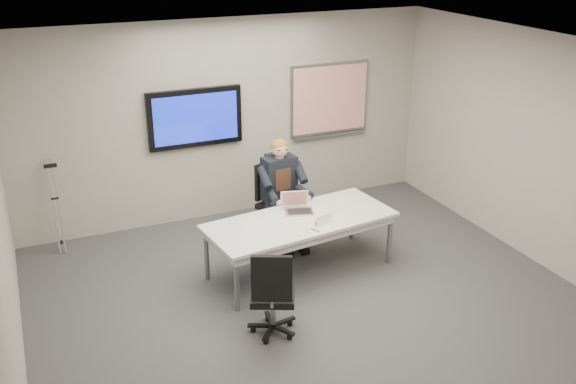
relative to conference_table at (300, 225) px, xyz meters
name	(u,v)px	position (x,y,z in m)	size (l,w,h in m)	color
floor	(323,316)	(-0.19, -1.00, -0.62)	(6.00, 6.00, 0.02)	#37383A
ceiling	(329,57)	(-0.19, -1.00, 2.18)	(6.00, 6.00, 0.02)	silver
wall_back	(229,120)	(-0.19, 2.00, 0.78)	(6.00, 0.02, 2.80)	#9F9A8F
wall_front	(549,376)	(-0.19, -4.00, 0.78)	(6.00, 0.02, 2.80)	#9F9A8F
wall_left	(1,254)	(-3.19, -1.00, 0.78)	(0.02, 6.00, 2.80)	#9F9A8F
wall_right	(555,157)	(2.81, -1.00, 0.78)	(0.02, 6.00, 2.80)	#9F9A8F
conference_table	(300,225)	(0.00, 0.00, 0.00)	(2.36, 1.22, 0.70)	silver
tv_display	(195,118)	(-0.69, 1.94, 0.88)	(1.30, 0.09, 0.80)	black
whiteboard	(330,100)	(1.36, 1.97, 0.91)	(1.25, 0.08, 1.10)	gray
office_chair_far	(276,214)	(0.10, 1.01, -0.30)	(0.65, 0.65, 1.03)	black
office_chair_near	(273,308)	(-0.81, -1.09, -0.30)	(0.63, 0.63, 1.00)	black
seated_person	(285,204)	(0.12, 0.76, -0.05)	(0.46, 0.79, 1.40)	#1C232F
crutch	(56,204)	(-2.62, 1.77, 0.02)	(0.17, 0.38, 1.26)	#B2B5BA
laptop	(297,206)	(0.06, 0.24, 0.14)	(0.39, 0.40, 0.24)	#BDBDC0
name_tent	(324,220)	(0.19, -0.22, 0.13)	(0.25, 0.07, 0.10)	white
pen	(315,230)	(0.03, -0.35, 0.09)	(0.01, 0.01, 0.13)	black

